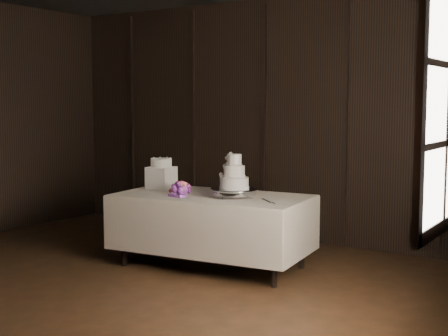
# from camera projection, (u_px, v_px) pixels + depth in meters

# --- Properties ---
(room) EXTENTS (6.08, 7.08, 3.08)m
(room) POSITION_uv_depth(u_px,v_px,m) (48.00, 129.00, 4.98)
(room) COLOR black
(room) RESTS_ON ground
(window) EXTENTS (0.06, 1.16, 1.56)m
(window) POSITION_uv_depth(u_px,v_px,m) (448.00, 105.00, 3.76)
(window) COLOR black
(window) RESTS_ON room
(display_table) EXTENTS (2.09, 1.26, 0.76)m
(display_table) POSITION_uv_depth(u_px,v_px,m) (212.00, 228.00, 6.48)
(display_table) COLOR beige
(display_table) RESTS_ON ground
(cake_stand) EXTENTS (0.62, 0.62, 0.09)m
(cake_stand) POSITION_uv_depth(u_px,v_px,m) (234.00, 193.00, 6.28)
(cake_stand) COLOR silver
(cake_stand) RESTS_ON display_table
(wedding_cake) EXTENTS (0.33, 0.29, 0.35)m
(wedding_cake) POSITION_uv_depth(u_px,v_px,m) (231.00, 175.00, 6.26)
(wedding_cake) COLOR white
(wedding_cake) RESTS_ON cake_stand
(bouquet) EXTENTS (0.33, 0.42, 0.18)m
(bouquet) POSITION_uv_depth(u_px,v_px,m) (180.00, 189.00, 6.44)
(bouquet) COLOR #D64C65
(bouquet) RESTS_ON display_table
(box_pedestal) EXTENTS (0.28, 0.28, 0.25)m
(box_pedestal) POSITION_uv_depth(u_px,v_px,m) (161.00, 178.00, 6.84)
(box_pedestal) COLOR white
(box_pedestal) RESTS_ON display_table
(small_cake) EXTENTS (0.29, 0.29, 0.09)m
(small_cake) POSITION_uv_depth(u_px,v_px,m) (161.00, 163.00, 6.83)
(small_cake) COLOR white
(small_cake) RESTS_ON box_pedestal
(cake_knife) EXTENTS (0.29, 0.26, 0.01)m
(cake_knife) POSITION_uv_depth(u_px,v_px,m) (267.00, 201.00, 6.02)
(cake_knife) COLOR silver
(cake_knife) RESTS_ON display_table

